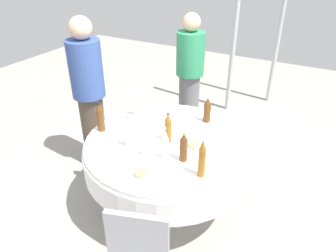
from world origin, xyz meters
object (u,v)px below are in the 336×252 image
(dining_table, at_px, (168,154))
(wine_glass_right, at_px, (142,144))
(bottle_clear_front, at_px, (129,133))
(plate_rear, at_px, (193,146))
(person_front, at_px, (190,76))
(wine_glass_mid, at_px, (135,105))
(bottle_clear_near, at_px, (165,144))
(bottle_brown_right, at_px, (184,148))
(bottle_amber_south, at_px, (168,128))
(plate_far, at_px, (166,115))
(bottle_brown_west, at_px, (100,117))
(person_south, at_px, (89,94))
(bottle_amber_north, at_px, (202,159))
(bottle_brown_mid, at_px, (207,110))
(plate_east, at_px, (140,174))

(dining_table, height_order, wine_glass_right, wine_glass_right)
(bottle_clear_front, height_order, plate_rear, bottle_clear_front)
(plate_rear, xyz_separation_m, person_front, (-1.29, -0.65, 0.08))
(bottle_clear_front, height_order, person_front, person_front)
(wine_glass_mid, relative_size, wine_glass_right, 1.05)
(wine_glass_right, bearing_deg, bottle_clear_near, 102.92)
(bottle_brown_right, bearing_deg, dining_table, -128.04)
(bottle_amber_south, xyz_separation_m, plate_far, (-0.40, -0.24, -0.12))
(bottle_brown_right, relative_size, wine_glass_mid, 1.68)
(bottle_brown_west, xyz_separation_m, person_south, (-0.34, -0.42, 0.01))
(bottle_amber_south, xyz_separation_m, bottle_brown_right, (0.19, 0.25, -0.01))
(bottle_brown_right, bearing_deg, bottle_amber_north, 60.95)
(dining_table, relative_size, plate_far, 5.97)
(bottle_amber_north, distance_m, wine_glass_mid, 1.14)
(bottle_clear_front, xyz_separation_m, bottle_brown_west, (-0.10, -0.38, -0.00))
(bottle_amber_south, xyz_separation_m, bottle_brown_mid, (-0.49, 0.17, -0.00))
(bottle_brown_west, height_order, wine_glass_right, bottle_brown_west)
(bottle_amber_south, height_order, bottle_clear_front, bottle_clear_front)
(bottle_amber_north, height_order, plate_far, bottle_amber_north)
(dining_table, xyz_separation_m, bottle_amber_south, (-0.00, -0.00, 0.27))
(bottle_brown_mid, distance_m, person_front, 0.99)
(dining_table, distance_m, person_front, 1.39)
(bottle_brown_west, bearing_deg, plate_east, 60.23)
(dining_table, height_order, wine_glass_mid, wine_glass_mid)
(wine_glass_mid, bearing_deg, person_front, 173.51)
(dining_table, height_order, bottle_clear_front, bottle_clear_front)
(bottle_brown_west, xyz_separation_m, plate_far, (-0.53, 0.39, -0.13))
(dining_table, relative_size, bottle_brown_mid, 5.67)
(bottle_brown_right, xyz_separation_m, wine_glass_right, (0.09, -0.33, -0.02))
(dining_table, bearing_deg, bottle_amber_north, 55.82)
(dining_table, bearing_deg, bottle_clear_near, 23.14)
(bottle_brown_right, relative_size, plate_rear, 1.08)
(wine_glass_right, distance_m, person_front, 1.62)
(wine_glass_right, bearing_deg, dining_table, 162.94)
(plate_rear, distance_m, person_south, 1.32)
(dining_table, relative_size, bottle_clear_front, 5.17)
(person_south, bearing_deg, bottle_brown_mid, -65.69)
(bottle_clear_front, xyz_separation_m, plate_rear, (-0.25, 0.49, -0.12))
(bottle_brown_mid, relative_size, plate_far, 1.05)
(bottle_amber_south, relative_size, wine_glass_mid, 1.79)
(bottle_clear_near, xyz_separation_m, bottle_brown_mid, (-0.73, 0.06, -0.01))
(bottle_amber_north, relative_size, bottle_brown_west, 1.15)
(bottle_amber_south, distance_m, bottle_amber_north, 0.55)
(wine_glass_mid, xyz_separation_m, plate_far, (-0.12, 0.28, -0.10))
(dining_table, bearing_deg, bottle_clear_front, -46.86)
(wine_glass_right, distance_m, plate_east, 0.29)
(wine_glass_right, bearing_deg, bottle_amber_south, 163.78)
(wine_glass_mid, relative_size, person_south, 0.09)
(plate_rear, bearing_deg, person_south, -98.46)
(plate_far, height_order, plate_east, plate_east)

